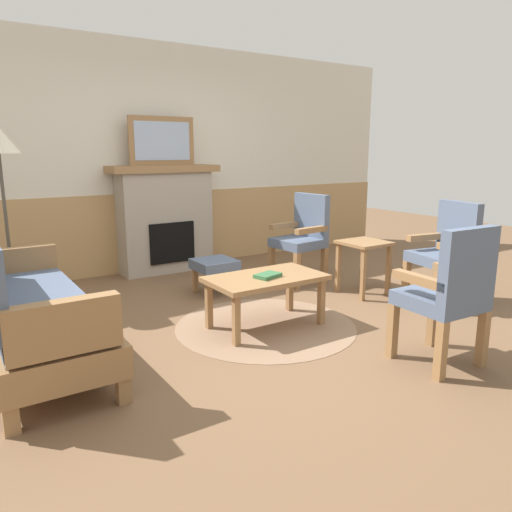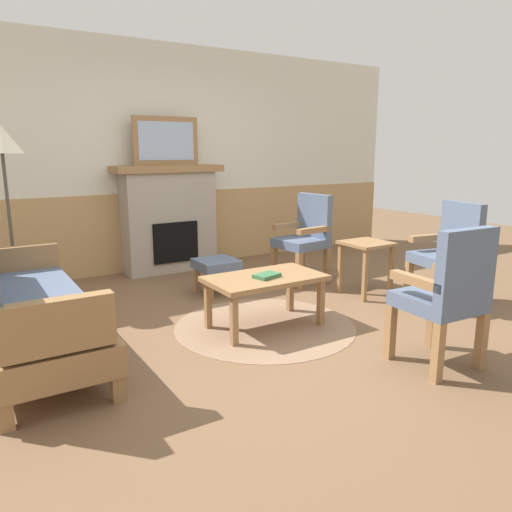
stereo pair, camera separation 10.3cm
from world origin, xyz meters
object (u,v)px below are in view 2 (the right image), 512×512
Objects in this scene: framed_picture at (166,141)px; coffee_table at (265,282)px; armchair_by_window_left at (306,234)px; side_table at (366,253)px; fireplace at (169,218)px; couch at (29,308)px; floor_lamp_by_couch at (2,151)px; armchair_near_fireplace at (450,249)px; armchair_front_left at (447,292)px; footstool at (216,267)px; book_on_table at (267,276)px.

framed_picture reaches higher than coffee_table.
armchair_by_window_left is 1.78× the size of side_table.
couch is at bearing -132.62° from fireplace.
armchair_by_window_left is at bearing -11.84° from floor_lamp_by_couch.
armchair_near_fireplace is 1.53m from armchair_by_window_left.
couch is at bearing -166.38° from armchair_by_window_left.
armchair_front_left is (0.53, -3.56, -0.11)m from fireplace.
armchair_near_fireplace is (3.58, -0.67, 0.14)m from couch.
armchair_near_fireplace is (1.74, -2.67, -1.02)m from framed_picture.
side_table is (1.38, 0.25, 0.05)m from coffee_table.
armchair_front_left is at bearing -103.97° from armchair_by_window_left.
coffee_table is at bearing -95.40° from footstool.
framed_picture is 3.79× the size of book_on_table.
armchair_by_window_left is (1.07, -0.10, 0.25)m from footstool.
armchair_front_left is (0.60, -1.30, 0.15)m from coffee_table.
fireplace reaches higher than armchair_near_fireplace.
side_table is at bearing -57.18° from framed_picture.
floor_lamp_by_couch reaches higher than couch.
fireplace reaches higher than couch.
armchair_front_left reaches higher than book_on_table.
armchair_front_left reaches higher than coffee_table.
couch reaches higher than side_table.
book_on_table is (1.75, -0.31, 0.06)m from couch.
floor_lamp_by_couch is at bearing 87.72° from couch.
framed_picture reaches higher than couch.
coffee_table is 0.98× the size of armchair_front_left.
couch reaches higher than book_on_table.
couch is 3.14m from side_table.
footstool is 0.41× the size of armchair_front_left.
framed_picture is 2.55m from coffee_table.
side_table is (-0.43, 0.65, -0.10)m from armchair_near_fireplace.
coffee_table is (-0.08, -2.27, -0.27)m from fireplace.
armchair_by_window_left is (-0.65, 1.38, 0.00)m from armchair_near_fireplace.
book_on_table is 0.38× the size of side_table.
couch is 2.84m from armchair_front_left.
armchair_near_fireplace is 1.78× the size of side_table.
armchair_by_window_left is at bearing -49.81° from fireplace.
book_on_table is 1.56m from armchair_by_window_left.
framed_picture reaches higher than book_on_table.
couch is 1.84× the size of armchair_near_fireplace.
armchair_near_fireplace is at bearing -11.17° from book_on_table.
side_table reaches higher than coffee_table.
side_table is (1.30, -2.02, -1.13)m from framed_picture.
footstool is at bearing 174.42° from armchair_by_window_left.
coffee_table is 0.98× the size of armchair_by_window_left.
floor_lamp_by_couch reaches higher than coffee_table.
couch is at bearing 169.97° from book_on_table.
couch is 3.02m from armchair_by_window_left.
fireplace is 1.35× the size of coffee_table.
armchair_by_window_left is at bearing -49.82° from framed_picture.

